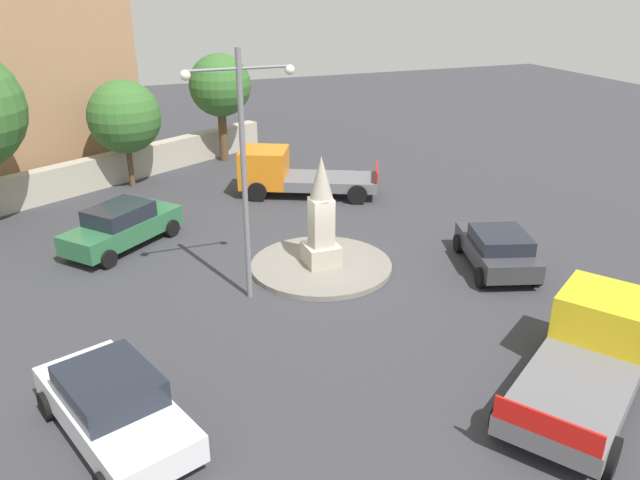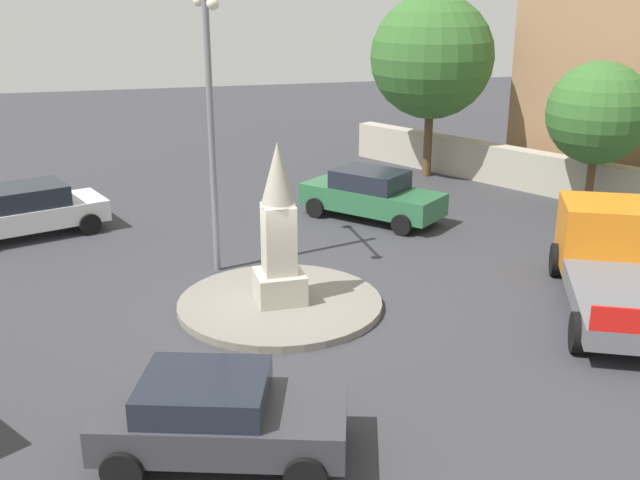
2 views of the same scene
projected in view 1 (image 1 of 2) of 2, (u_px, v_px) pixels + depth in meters
ground_plane at (321, 268)px, 20.87m from camera, size 80.00×80.00×0.00m
traffic_island at (321, 266)px, 20.84m from camera, size 4.71×4.71×0.17m
monument at (321, 218)px, 20.17m from camera, size 1.09×1.09×3.69m
streetlamp at (243, 156)px, 17.31m from camera, size 3.09×0.28×7.31m
car_green_parked_left at (122, 226)px, 22.20m from camera, size 4.51×4.17×1.58m
car_dark_grey_approaching at (497, 248)px, 20.56m from camera, size 2.92×4.20×1.37m
car_white_passing at (114, 405)px, 13.01m from camera, size 3.23×4.84×1.52m
truck_orange_parked_right at (290, 173)px, 27.47m from camera, size 6.28×4.45×2.03m
truck_yellow_far_side at (593, 351)px, 14.54m from camera, size 5.84×4.85×1.97m
stone_boundary_wall at (98, 172)px, 28.51m from camera, size 17.59×10.10×1.42m
corner_building at (25, 63)px, 29.88m from camera, size 10.11×10.10×10.21m
tree_mid_cluster at (220, 86)px, 31.43m from camera, size 3.13×3.13×5.46m
tree_far_corner at (124, 117)px, 27.70m from camera, size 3.23×3.23×4.83m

